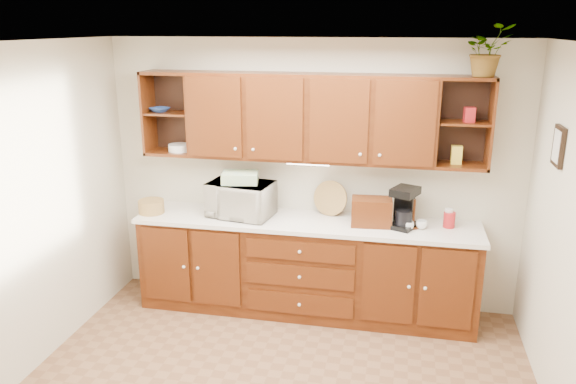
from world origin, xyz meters
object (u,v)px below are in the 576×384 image
at_px(microwave, 241,199).
at_px(bread_box, 371,212).
at_px(coffee_maker, 404,208).
at_px(potted_plant, 487,50).

bearing_deg(microwave, bread_box, 8.33).
relative_size(microwave, bread_box, 1.65).
distance_m(bread_box, coffee_maker, 0.30).
bearing_deg(potted_plant, microwave, -177.35).
bearing_deg(microwave, potted_plant, 11.57).
height_order(coffee_maker, potted_plant, potted_plant).
bearing_deg(potted_plant, bread_box, -172.81).
bearing_deg(coffee_maker, bread_box, -153.22).
distance_m(microwave, bread_box, 1.25).
xyz_separation_m(coffee_maker, potted_plant, (0.59, 0.10, 1.39)).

